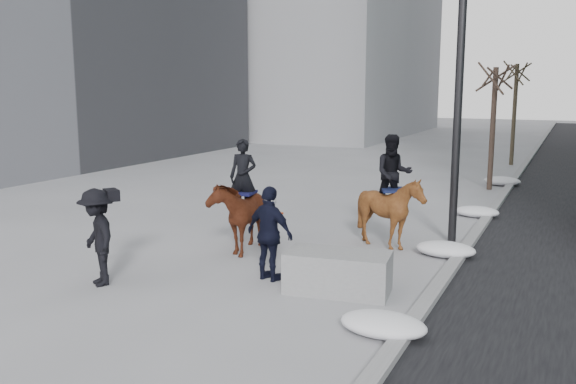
% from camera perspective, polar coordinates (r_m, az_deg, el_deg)
% --- Properties ---
extents(ground, '(120.00, 120.00, 0.00)m').
position_cam_1_polar(ground, '(11.20, -2.66, -8.54)').
color(ground, gray).
rests_on(ground, ground).
extents(curb, '(0.25, 90.00, 0.12)m').
position_cam_1_polar(curb, '(19.78, 19.14, -0.79)').
color(curb, gray).
rests_on(curb, ground).
extents(planter, '(1.89, 1.13, 0.71)m').
position_cam_1_polar(planter, '(10.68, 4.69, -7.50)').
color(planter, gray).
rests_on(planter, ground).
extents(tree_near, '(1.20, 1.20, 4.62)m').
position_cam_1_polar(tree_near, '(21.97, 18.63, 6.18)').
color(tree_near, '#362820').
rests_on(tree_near, ground).
extents(tree_far, '(1.20, 1.20, 5.00)m').
position_cam_1_polar(tree_far, '(29.30, 20.43, 7.26)').
color(tree_far, '#3B2F23').
rests_on(tree_far, ground).
extents(mounted_left, '(1.13, 1.98, 2.42)m').
position_cam_1_polar(mounted_left, '(13.28, -4.46, -1.61)').
color(mounted_left, '#491D0E').
rests_on(mounted_left, ground).
extents(mounted_right, '(1.81, 1.89, 2.50)m').
position_cam_1_polar(mounted_right, '(13.52, 9.60, -1.06)').
color(mounted_right, '#45200D').
rests_on(mounted_right, ground).
extents(feeder, '(1.10, 0.97, 1.75)m').
position_cam_1_polar(feeder, '(11.16, -1.70, -3.92)').
color(feeder, black).
rests_on(feeder, ground).
extents(camera_crew, '(1.30, 1.17, 1.75)m').
position_cam_1_polar(camera_crew, '(11.41, -17.40, -4.02)').
color(camera_crew, black).
rests_on(camera_crew, ground).
extents(lamppost, '(0.25, 1.81, 9.09)m').
position_cam_1_polar(lamppost, '(14.26, 16.10, 15.38)').
color(lamppost, black).
rests_on(lamppost, ground).
extents(snow_piles, '(1.28, 15.60, 0.33)m').
position_cam_1_polar(snow_piles, '(15.66, 16.30, -2.98)').
color(snow_piles, silver).
rests_on(snow_piles, ground).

